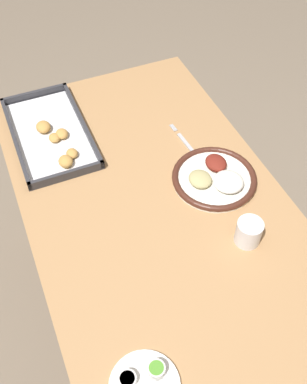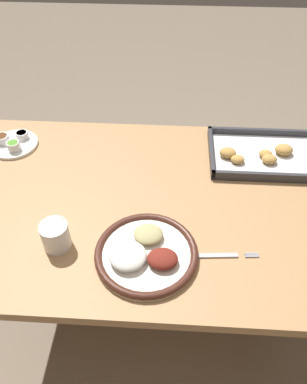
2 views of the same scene
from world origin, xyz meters
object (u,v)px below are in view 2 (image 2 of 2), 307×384
Objects in this scene: saucer_plate at (13,143)px; drinking_cup at (56,236)px; baking_tray at (274,155)px; dinner_plate at (145,253)px; fork at (211,256)px.

drinking_cup is (0.25, -0.41, 0.02)m from saucer_plate.
saucer_plate is 0.48m from drinking_cup.
saucer_plate is at bearing 179.05° from baking_tray.
saucer_plate is at bearing 121.82° from drinking_cup.
dinner_plate is 0.60× the size of baking_tray.
baking_tray is 0.73m from drinking_cup.
baking_tray is (0.39, 0.41, -0.00)m from dinner_plate.
saucer_plate is at bearing 142.41° from fork.
fork is at bearing -32.99° from saucer_plate.
saucer_plate and baking_tray have the same top height.
drinking_cup is at bearing 173.59° from fork.
fork is 0.39m from drinking_cup.
fork is at bearing -1.81° from drinking_cup.
dinner_plate is at bearing -5.45° from drinking_cup.
baking_tray is (0.87, -0.01, -0.00)m from saucer_plate.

